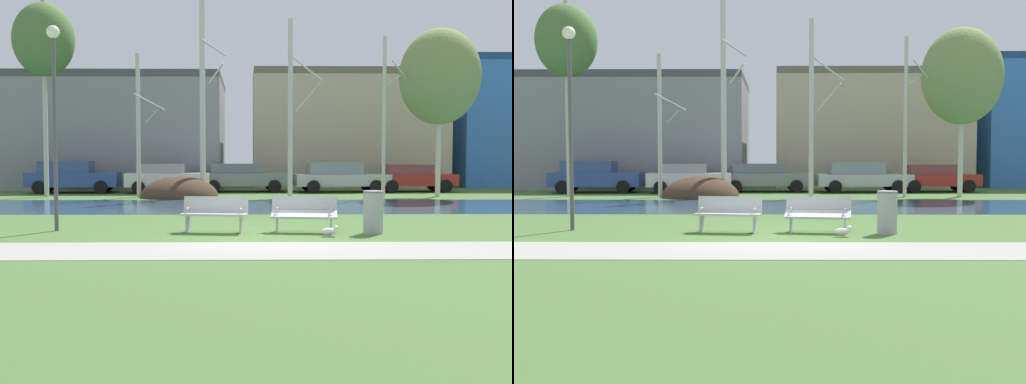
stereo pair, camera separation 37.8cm
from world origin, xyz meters
The scene contains 22 objects.
ground_plane centered at (0.00, 10.00, 0.00)m, with size 120.00×120.00×0.00m, color #476B33.
paved_path_strip centered at (0.00, -2.31, 0.01)m, with size 60.00×2.27×0.01m, color #9E998E.
river_band centered at (0.00, 8.36, 0.00)m, with size 80.00×6.36×0.01m, color #33516B.
soil_mound centered at (-3.27, 13.18, 0.00)m, with size 3.45×3.34×1.88m, color #423021.
bench_left centered at (-1.08, 0.63, 0.47)m, with size 1.66×0.76×0.87m.
bench_right centered at (1.11, 0.63, 0.47)m, with size 1.66×0.75×0.87m.
trash_bin centered at (2.74, 0.34, 0.54)m, with size 0.50×0.50×1.03m.
seagull centered at (1.63, -0.20, 0.13)m, with size 0.44×0.16×0.26m.
streetlamp centered at (-5.04, 1.00, 3.41)m, with size 0.32×0.32×5.06m.
birch_far_left centered at (-9.28, 13.60, 6.94)m, with size 2.70×2.70×8.95m.
birch_left centered at (-5.07, 13.35, 3.22)m, with size 1.31×2.10×6.35m.
birch_center_left centered at (-2.23, 13.44, 4.42)m, with size 1.19×2.00×8.71m.
birch_center centered at (1.69, 13.21, 3.99)m, with size 1.53×2.70×7.84m.
birch_center_right centered at (5.86, 13.27, 3.65)m, with size 1.28×2.23×7.10m.
birch_right centered at (8.36, 13.55, 5.37)m, with size 3.57×3.57×7.53m.
parked_van_nearest_blue centered at (-8.93, 16.44, 0.83)m, with size 4.50×2.25×1.59m.
parked_sedan_second_white centered at (-4.25, 16.36, 0.77)m, with size 4.19×2.27×1.44m.
parked_hatch_third_grey centered at (-0.55, 17.24, 0.77)m, with size 4.67×2.31×1.44m.
parked_wagon_fourth_silver centered at (4.38, 17.01, 0.79)m, with size 4.84×2.33×1.50m.
parked_suv_fifth_red centered at (8.14, 17.22, 0.74)m, with size 4.25×2.19×1.40m.
building_grey_warehouse centered at (-9.36, 23.06, 3.17)m, with size 15.32×9.61×6.34m.
building_beige_block centered at (5.63, 23.31, 3.37)m, with size 11.02×6.61×6.75m.
Camera 2 is at (0.06, -14.61, 1.91)m, focal length 43.95 mm.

